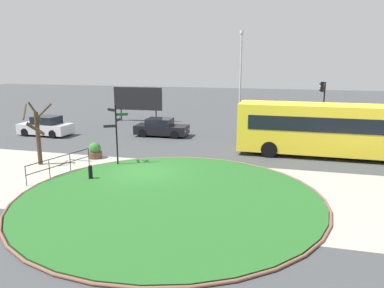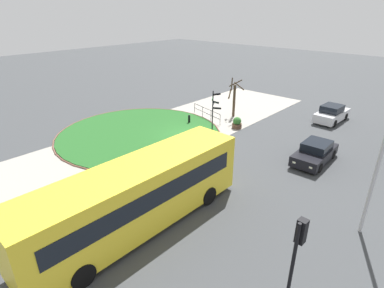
% 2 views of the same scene
% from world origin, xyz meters
% --- Properties ---
extents(ground, '(120.00, 120.00, 0.00)m').
position_xyz_m(ground, '(0.00, 0.00, 0.00)').
color(ground, '#3D3F42').
extents(sidewalk_paving, '(32.00, 8.63, 0.02)m').
position_xyz_m(sidewalk_paving, '(0.00, -1.68, 0.01)').
color(sidewalk_paving, '#9E998E').
rests_on(sidewalk_paving, ground).
extents(grass_island, '(13.13, 13.13, 0.10)m').
position_xyz_m(grass_island, '(2.46, -3.11, 0.05)').
color(grass_island, '#235B23').
rests_on(grass_island, ground).
extents(grass_kerb_ring, '(13.44, 13.44, 0.11)m').
position_xyz_m(grass_kerb_ring, '(2.46, -3.11, 0.06)').
color(grass_kerb_ring, brown).
rests_on(grass_kerb_ring, ground).
extents(signpost_directional, '(1.19, 0.98, 3.49)m').
position_xyz_m(signpost_directional, '(-2.03, 1.08, 2.07)').
color(signpost_directional, black).
rests_on(signpost_directional, ground).
extents(bollard_foreground, '(0.21, 0.21, 0.80)m').
position_xyz_m(bollard_foreground, '(-2.14, -1.76, 0.41)').
color(bollard_foreground, black).
rests_on(bollard_foreground, ground).
extents(railing_grass_edge, '(1.09, 4.01, 1.00)m').
position_xyz_m(railing_grass_edge, '(-4.12, -1.36, 0.65)').
color(railing_grass_edge, black).
rests_on(railing_grass_edge, ground).
extents(bus_yellow, '(11.30, 2.74, 3.24)m').
position_xyz_m(bus_yellow, '(9.86, 6.19, 1.74)').
color(bus_yellow, yellow).
rests_on(bus_yellow, ground).
extents(car_near_lane, '(4.18, 1.93, 1.39)m').
position_xyz_m(car_near_lane, '(-2.35, 9.59, 0.65)').
color(car_near_lane, black).
rests_on(car_near_lane, ground).
extents(car_far_lane, '(4.21, 1.96, 1.55)m').
position_xyz_m(car_far_lane, '(-11.30, 7.49, 0.71)').
color(car_far_lane, silver).
rests_on(car_far_lane, ground).
extents(traffic_light_near, '(0.49, 0.27, 4.18)m').
position_xyz_m(traffic_light_near, '(9.82, 13.59, 3.05)').
color(traffic_light_near, black).
rests_on(traffic_light_near, ground).
extents(lamppost_tall, '(0.32, 0.32, 8.21)m').
position_xyz_m(lamppost_tall, '(3.20, 14.07, 4.40)').
color(lamppost_tall, '#B7B7BC').
rests_on(lamppost_tall, ground).
extents(planter_near_signpost, '(0.84, 0.84, 1.00)m').
position_xyz_m(planter_near_signpost, '(-4.03, 2.12, 0.45)').
color(planter_near_signpost, brown).
rests_on(planter_near_signpost, ground).
extents(street_tree_bare, '(1.59, 1.60, 3.67)m').
position_xyz_m(street_tree_bare, '(-6.39, 0.04, 1.88)').
color(street_tree_bare, '#423323').
rests_on(street_tree_bare, ground).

